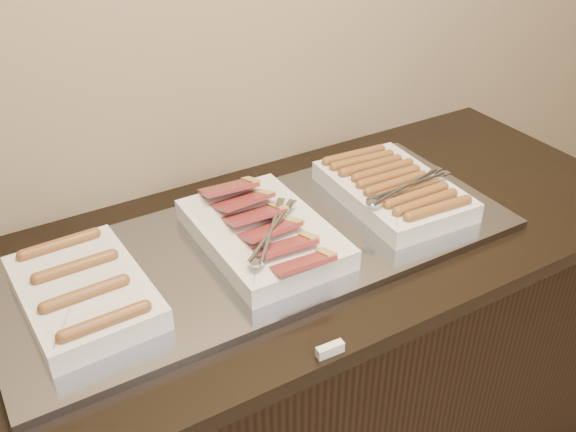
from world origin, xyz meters
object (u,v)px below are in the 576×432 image
(counter, at_px, (260,387))
(warming_tray, at_px, (262,246))
(dish_center, at_px, (263,232))
(dish_right, at_px, (394,189))
(dish_left, at_px, (83,291))

(counter, relative_size, warming_tray, 1.72)
(counter, bearing_deg, warming_tray, 0.00)
(dish_center, height_order, dish_right, dish_center)
(counter, distance_m, dish_right, 0.64)
(dish_right, bearing_deg, counter, -177.70)
(warming_tray, height_order, dish_right, dish_right)
(counter, height_order, dish_left, dish_left)
(warming_tray, height_order, dish_left, dish_left)
(dish_center, bearing_deg, dish_right, 0.24)
(dish_left, xyz_separation_m, dish_center, (0.41, -0.00, 0.00))
(dish_left, relative_size, dish_center, 0.85)
(dish_left, height_order, dish_right, dish_right)
(dish_center, relative_size, dish_right, 1.08)
(dish_left, bearing_deg, counter, -2.48)
(counter, relative_size, dish_center, 4.87)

